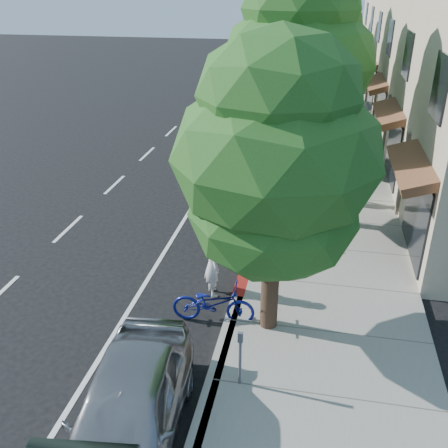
% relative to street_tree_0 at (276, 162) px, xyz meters
% --- Properties ---
extents(ground, '(120.00, 120.00, 0.00)m').
position_rel_street_tree_0_xyz_m(ground, '(-0.90, 2.00, -4.16)').
color(ground, black).
rests_on(ground, ground).
extents(sidewalk, '(4.60, 56.00, 0.15)m').
position_rel_street_tree_0_xyz_m(sidewalk, '(1.40, 10.00, -4.08)').
color(sidewalk, gray).
rests_on(sidewalk, ground).
extents(curb, '(0.30, 56.00, 0.15)m').
position_rel_street_tree_0_xyz_m(curb, '(-0.90, 10.00, -4.08)').
color(curb, '#9E998E').
rests_on(curb, ground).
extents(curb_red_segment, '(0.32, 4.00, 0.15)m').
position_rel_street_tree_0_xyz_m(curb_red_segment, '(-0.90, 3.00, -4.08)').
color(curb_red_segment, maroon).
rests_on(curb_red_segment, ground).
extents(street_tree_0, '(4.27, 4.27, 6.78)m').
position_rel_street_tree_0_xyz_m(street_tree_0, '(0.00, 0.00, 0.00)').
color(street_tree_0, black).
rests_on(street_tree_0, ground).
extents(street_tree_1, '(4.63, 4.63, 8.08)m').
position_rel_street_tree_0_xyz_m(street_tree_1, '(0.00, 6.00, 0.90)').
color(street_tree_1, black).
rests_on(street_tree_1, ground).
extents(street_tree_2, '(5.03, 5.03, 7.74)m').
position_rel_street_tree_0_xyz_m(street_tree_2, '(0.00, 12.00, 0.56)').
color(street_tree_2, black).
rests_on(street_tree_2, ground).
extents(street_tree_3, '(5.37, 5.37, 7.99)m').
position_rel_street_tree_0_xyz_m(street_tree_3, '(-0.00, 18.00, 0.67)').
color(street_tree_3, black).
rests_on(street_tree_3, ground).
extents(street_tree_4, '(4.17, 4.17, 7.05)m').
position_rel_street_tree_0_xyz_m(street_tree_4, '(-0.00, 24.00, 0.22)').
color(street_tree_4, black).
rests_on(street_tree_4, ground).
extents(street_tree_5, '(4.17, 4.17, 6.59)m').
position_rel_street_tree_0_xyz_m(street_tree_5, '(-0.00, 30.00, -0.12)').
color(street_tree_5, black).
rests_on(street_tree_5, ground).
extents(cyclist, '(0.66, 0.74, 1.71)m').
position_rel_street_tree_0_xyz_m(cyclist, '(-1.60, 1.22, -3.30)').
color(cyclist, silver).
rests_on(cyclist, ground).
extents(bicycle, '(2.01, 0.80, 1.04)m').
position_rel_street_tree_0_xyz_m(bicycle, '(-1.33, 0.07, -3.64)').
color(bicycle, navy).
rests_on(bicycle, ground).
extents(silver_suv, '(3.31, 6.14, 1.64)m').
position_rel_street_tree_0_xyz_m(silver_suv, '(-1.40, 7.50, -3.34)').
color(silver_suv, '#A6A5AA').
rests_on(silver_suv, ground).
extents(dark_sedan, '(1.51, 4.08, 1.34)m').
position_rel_street_tree_0_xyz_m(dark_sedan, '(-1.40, 12.71, -3.49)').
color(dark_sedan, black).
rests_on(dark_sedan, ground).
extents(white_pickup, '(2.68, 6.32, 1.82)m').
position_rel_street_tree_0_xyz_m(white_pickup, '(-2.59, 17.00, -3.25)').
color(white_pickup, silver).
rests_on(white_pickup, ground).
extents(dark_suv_far, '(1.92, 4.56, 1.54)m').
position_rel_street_tree_0_xyz_m(dark_suv_far, '(-3.10, 25.75, -3.39)').
color(dark_suv_far, black).
rests_on(dark_suv_far, ground).
extents(near_car_a, '(2.25, 4.70, 1.55)m').
position_rel_street_tree_0_xyz_m(near_car_a, '(-2.02, -3.70, -3.38)').
color(near_car_a, '#99999D').
rests_on(near_car_a, ground).
extents(pedestrian, '(1.05, 0.93, 1.81)m').
position_rel_street_tree_0_xyz_m(pedestrian, '(0.88, 7.74, -3.10)').
color(pedestrian, black).
rests_on(pedestrian, sidewalk).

